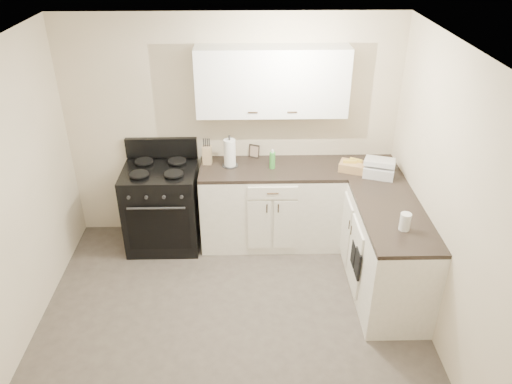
{
  "coord_description": "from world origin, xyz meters",
  "views": [
    {
      "loc": [
        0.15,
        -3.29,
        3.37
      ],
      "look_at": [
        0.24,
        0.85,
        1.01
      ],
      "focal_mm": 35.0,
      "sensor_mm": 36.0,
      "label": 1
    }
  ],
  "objects_px": {
    "wicker_basket": "(353,167)",
    "paper_towel": "(230,153)",
    "knife_block": "(207,155)",
    "countertop_grill": "(379,170)",
    "stove": "(163,208)"
  },
  "relations": [
    {
      "from": "countertop_grill",
      "to": "stove",
      "type": "bearing_deg",
      "value": -165.21
    },
    {
      "from": "paper_towel",
      "to": "knife_block",
      "type": "bearing_deg",
      "value": 166.37
    },
    {
      "from": "wicker_basket",
      "to": "paper_towel",
      "type": "bearing_deg",
      "value": 173.66
    },
    {
      "from": "stove",
      "to": "knife_block",
      "type": "relative_size",
      "value": 4.65
    },
    {
      "from": "wicker_basket",
      "to": "countertop_grill",
      "type": "xyz_separation_m",
      "value": [
        0.26,
        -0.09,
        0.01
      ]
    },
    {
      "from": "knife_block",
      "to": "wicker_basket",
      "type": "distance_m",
      "value": 1.57
    },
    {
      "from": "paper_towel",
      "to": "wicker_basket",
      "type": "distance_m",
      "value": 1.32
    },
    {
      "from": "stove",
      "to": "countertop_grill",
      "type": "bearing_deg",
      "value": -4.07
    },
    {
      "from": "stove",
      "to": "countertop_grill",
      "type": "relative_size",
      "value": 3.11
    },
    {
      "from": "stove",
      "to": "countertop_grill",
      "type": "distance_m",
      "value": 2.39
    },
    {
      "from": "stove",
      "to": "wicker_basket",
      "type": "xyz_separation_m",
      "value": [
        2.07,
        -0.07,
        0.53
      ]
    },
    {
      "from": "stove",
      "to": "knife_block",
      "type": "height_order",
      "value": "knife_block"
    },
    {
      "from": "knife_block",
      "to": "wicker_basket",
      "type": "relative_size",
      "value": 0.74
    },
    {
      "from": "knife_block",
      "to": "countertop_grill",
      "type": "relative_size",
      "value": 0.67
    },
    {
      "from": "knife_block",
      "to": "paper_towel",
      "type": "bearing_deg",
      "value": -8.44
    }
  ]
}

